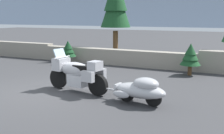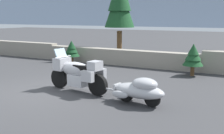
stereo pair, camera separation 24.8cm
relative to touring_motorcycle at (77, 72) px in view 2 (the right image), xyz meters
name	(u,v)px [view 2 (the right image)]	position (x,y,z in m)	size (l,w,h in m)	color
ground_plane	(43,91)	(-1.03, -0.48, -0.62)	(80.00, 80.00, 0.00)	#38383A
stone_guard_wall	(127,57)	(-0.60, 5.10, -0.19)	(24.00, 0.55, 0.94)	gray
touring_motorcycle	(77,72)	(0.00, 0.00, 0.00)	(2.31, 0.94, 1.33)	black
car_shaped_trailer	(139,90)	(2.25, -0.32, -0.21)	(2.23, 0.92, 0.76)	black
pine_sapling_near	(72,49)	(-3.27, 4.25, 0.11)	(0.80, 0.80, 1.17)	brown
pine_sapling_farther	(193,56)	(2.77, 4.12, 0.19)	(0.83, 0.83, 1.31)	brown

